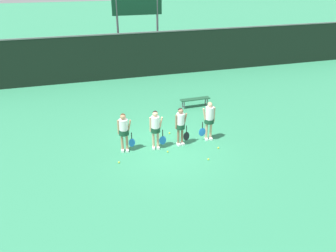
{
  "coord_description": "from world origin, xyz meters",
  "views": [
    {
      "loc": [
        -3.49,
        -11.55,
        6.72
      ],
      "look_at": [
        0.02,
        -0.03,
        0.91
      ],
      "focal_mm": 35.0,
      "sensor_mm": 36.0,
      "label": 1
    }
  ],
  "objects_px": {
    "tennis_ball_2": "(208,159)",
    "scoreboard": "(137,8)",
    "player_2": "(181,123)",
    "tennis_ball_0": "(218,148)",
    "player_1": "(156,127)",
    "tennis_ball_3": "(119,162)",
    "player_0": "(124,129)",
    "bench_courtside": "(195,100)",
    "tennis_ball_4": "(168,152)",
    "tennis_ball_1": "(169,133)",
    "player_3": "(209,118)"
  },
  "relations": [
    {
      "from": "player_2",
      "to": "tennis_ball_1",
      "type": "height_order",
      "value": "player_2"
    },
    {
      "from": "tennis_ball_1",
      "to": "tennis_ball_3",
      "type": "distance_m",
      "value": 3.14
    },
    {
      "from": "player_3",
      "to": "tennis_ball_1",
      "type": "bearing_deg",
      "value": 147.9
    },
    {
      "from": "scoreboard",
      "to": "tennis_ball_0",
      "type": "distance_m",
      "value": 12.61
    },
    {
      "from": "player_1",
      "to": "tennis_ball_4",
      "type": "height_order",
      "value": "player_1"
    },
    {
      "from": "player_0",
      "to": "tennis_ball_3",
      "type": "relative_size",
      "value": 23.47
    },
    {
      "from": "scoreboard",
      "to": "tennis_ball_4",
      "type": "xyz_separation_m",
      "value": [
        -1.39,
        -11.51,
        -4.33
      ]
    },
    {
      "from": "tennis_ball_0",
      "to": "tennis_ball_3",
      "type": "distance_m",
      "value": 4.12
    },
    {
      "from": "tennis_ball_3",
      "to": "player_0",
      "type": "bearing_deg",
      "value": 65.19
    },
    {
      "from": "player_0",
      "to": "tennis_ball_3",
      "type": "distance_m",
      "value": 1.35
    },
    {
      "from": "bench_courtside",
      "to": "tennis_ball_4",
      "type": "height_order",
      "value": "bench_courtside"
    },
    {
      "from": "bench_courtside",
      "to": "player_3",
      "type": "relative_size",
      "value": 0.95
    },
    {
      "from": "tennis_ball_3",
      "to": "tennis_ball_4",
      "type": "bearing_deg",
      "value": 6.53
    },
    {
      "from": "bench_courtside",
      "to": "player_0",
      "type": "height_order",
      "value": "player_0"
    },
    {
      "from": "player_2",
      "to": "tennis_ball_3",
      "type": "bearing_deg",
      "value": -173.0
    },
    {
      "from": "tennis_ball_0",
      "to": "tennis_ball_1",
      "type": "relative_size",
      "value": 1.0
    },
    {
      "from": "player_3",
      "to": "tennis_ball_0",
      "type": "distance_m",
      "value": 1.33
    },
    {
      "from": "player_2",
      "to": "scoreboard",
      "type": "bearing_deg",
      "value": 78.87
    },
    {
      "from": "player_1",
      "to": "tennis_ball_1",
      "type": "relative_size",
      "value": 23.37
    },
    {
      "from": "tennis_ball_3",
      "to": "player_1",
      "type": "bearing_deg",
      "value": 23.05
    },
    {
      "from": "player_2",
      "to": "tennis_ball_0",
      "type": "xyz_separation_m",
      "value": [
        1.39,
        -0.79,
        -0.95
      ]
    },
    {
      "from": "player_2",
      "to": "tennis_ball_4",
      "type": "relative_size",
      "value": 25.27
    },
    {
      "from": "tennis_ball_3",
      "to": "player_3",
      "type": "bearing_deg",
      "value": 11.25
    },
    {
      "from": "tennis_ball_2",
      "to": "player_3",
      "type": "bearing_deg",
      "value": 67.33
    },
    {
      "from": "player_2",
      "to": "player_3",
      "type": "height_order",
      "value": "player_3"
    },
    {
      "from": "player_1",
      "to": "player_0",
      "type": "bearing_deg",
      "value": -175.95
    },
    {
      "from": "bench_courtside",
      "to": "tennis_ball_1",
      "type": "relative_size",
      "value": 22.89
    },
    {
      "from": "scoreboard",
      "to": "tennis_ball_4",
      "type": "distance_m",
      "value": 12.38
    },
    {
      "from": "scoreboard",
      "to": "player_2",
      "type": "distance_m",
      "value": 11.56
    },
    {
      "from": "tennis_ball_2",
      "to": "scoreboard",
      "type": "bearing_deg",
      "value": 89.83
    },
    {
      "from": "tennis_ball_0",
      "to": "scoreboard",
      "type": "bearing_deg",
      "value": 93.44
    },
    {
      "from": "bench_courtside",
      "to": "tennis_ball_3",
      "type": "xyz_separation_m",
      "value": [
        -4.84,
        -4.48,
        -0.36
      ]
    },
    {
      "from": "player_0",
      "to": "tennis_ball_3",
      "type": "height_order",
      "value": "player_0"
    },
    {
      "from": "player_1",
      "to": "tennis_ball_3",
      "type": "distance_m",
      "value": 2.04
    },
    {
      "from": "tennis_ball_1",
      "to": "player_0",
      "type": "bearing_deg",
      "value": -156.87
    },
    {
      "from": "player_1",
      "to": "bench_courtside",
      "type": "bearing_deg",
      "value": 60.99
    },
    {
      "from": "tennis_ball_0",
      "to": "tennis_ball_4",
      "type": "relative_size",
      "value": 1.09
    },
    {
      "from": "player_2",
      "to": "tennis_ball_1",
      "type": "bearing_deg",
      "value": 90.02
    },
    {
      "from": "player_1",
      "to": "player_2",
      "type": "relative_size",
      "value": 1.01
    },
    {
      "from": "scoreboard",
      "to": "tennis_ball_2",
      "type": "height_order",
      "value": "scoreboard"
    },
    {
      "from": "player_1",
      "to": "tennis_ball_2",
      "type": "height_order",
      "value": "player_1"
    },
    {
      "from": "bench_courtside",
      "to": "player_2",
      "type": "bearing_deg",
      "value": -120.85
    },
    {
      "from": "player_2",
      "to": "tennis_ball_4",
      "type": "height_order",
      "value": "player_2"
    },
    {
      "from": "tennis_ball_2",
      "to": "bench_courtside",
      "type": "bearing_deg",
      "value": 74.34
    },
    {
      "from": "tennis_ball_1",
      "to": "tennis_ball_2",
      "type": "xyz_separation_m",
      "value": [
        0.79,
        -2.58,
        -0.0
      ]
    },
    {
      "from": "player_3",
      "to": "tennis_ball_2",
      "type": "relative_size",
      "value": 25.01
    },
    {
      "from": "player_1",
      "to": "tennis_ball_3",
      "type": "bearing_deg",
      "value": -145.77
    },
    {
      "from": "scoreboard",
      "to": "player_0",
      "type": "bearing_deg",
      "value": -105.44
    },
    {
      "from": "player_1",
      "to": "tennis_ball_2",
      "type": "xyz_separation_m",
      "value": [
        1.71,
        -1.5,
        -0.96
      ]
    },
    {
      "from": "bench_courtside",
      "to": "player_3",
      "type": "xyz_separation_m",
      "value": [
        -0.81,
        -3.67,
        0.64
      ]
    }
  ]
}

